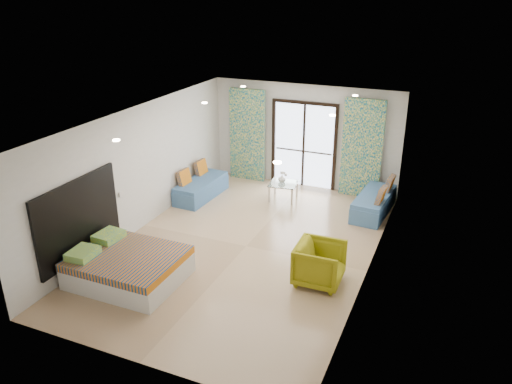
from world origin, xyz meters
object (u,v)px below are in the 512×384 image
at_px(daybed_right, 374,203).
at_px(coffee_table, 283,185).
at_px(daybed_left, 201,187).
at_px(armchair, 320,262).
at_px(bed, 127,266).

xyz_separation_m(daybed_right, coffee_table, (-2.26, -0.06, 0.13)).
distance_m(daybed_left, daybed_right, 4.30).
xyz_separation_m(daybed_left, armchair, (3.88, -2.63, 0.16)).
distance_m(bed, daybed_right, 5.88).
xyz_separation_m(bed, armchair, (3.24, 1.28, 0.15)).
distance_m(bed, coffee_table, 4.79).
bearing_deg(coffee_table, daybed_right, 1.43).
xyz_separation_m(daybed_left, coffee_table, (1.97, 0.69, 0.13)).
relative_size(daybed_left, armchair, 2.03).
bearing_deg(armchair, coffee_table, 28.46).
xyz_separation_m(bed, daybed_right, (3.59, 4.65, -0.01)).
distance_m(daybed_right, coffee_table, 2.26).
relative_size(bed, daybed_left, 1.11).
xyz_separation_m(bed, daybed_left, (-0.64, 3.91, -0.01)).
bearing_deg(armchair, bed, 110.18).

